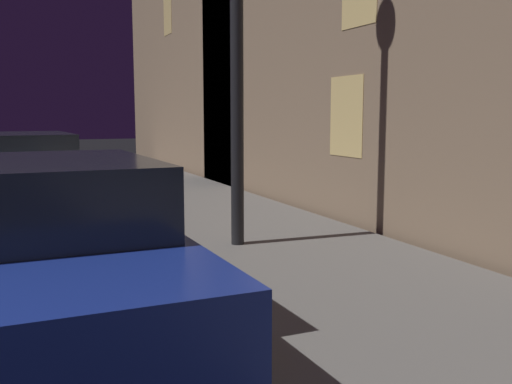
# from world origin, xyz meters

# --- Properties ---
(car_blue) EXTENTS (2.14, 4.49, 1.43)m
(car_blue) POSITION_xyz_m (2.85, 2.57, 0.71)
(car_blue) COLOR navy
(car_blue) RESTS_ON ground
(car_white) EXTENTS (2.25, 4.63, 1.43)m
(car_white) POSITION_xyz_m (2.85, 9.34, 0.72)
(car_white) COLOR silver
(car_white) RESTS_ON ground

